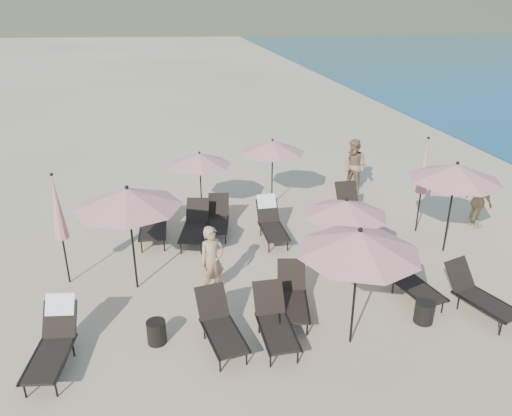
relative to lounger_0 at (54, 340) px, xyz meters
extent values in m
plane|color=#D6BA8C|center=(5.58, 0.23, -0.50)|extent=(800.00, 800.00, 0.00)
cube|color=black|center=(-0.05, -0.37, -0.16)|extent=(0.77, 1.25, 0.05)
cube|color=black|center=(0.06, 0.42, 0.13)|extent=(0.66, 0.53, 0.60)
cylinder|color=black|center=(-0.37, -0.81, -0.33)|extent=(0.04, 0.04, 0.33)
cylinder|color=black|center=(-0.23, 0.18, -0.33)|extent=(0.04, 0.04, 0.33)
cylinder|color=black|center=(0.13, -0.89, -0.33)|extent=(0.04, 0.04, 0.33)
cylinder|color=black|center=(0.27, 0.11, -0.33)|extent=(0.04, 0.04, 0.33)
cube|color=black|center=(-0.34, -0.27, -0.15)|extent=(0.23, 1.31, 0.04)
cube|color=black|center=(0.24, -0.36, -0.15)|extent=(0.23, 1.31, 0.04)
cube|color=white|center=(0.08, 0.56, 0.36)|extent=(0.56, 0.35, 0.36)
cube|color=black|center=(3.02, -0.31, -0.16)|extent=(0.79, 1.24, 0.05)
cube|color=black|center=(2.88, 0.45, 0.12)|extent=(0.66, 0.53, 0.59)
cylinder|color=black|center=(2.86, -0.83, -0.34)|extent=(0.03, 0.03, 0.33)
cylinder|color=black|center=(2.69, 0.14, -0.34)|extent=(0.03, 0.03, 0.33)
cylinder|color=black|center=(3.35, -0.74, -0.34)|extent=(0.03, 0.03, 0.33)
cylinder|color=black|center=(3.18, 0.23, -0.34)|extent=(0.03, 0.03, 0.33)
cube|color=black|center=(2.73, -0.32, -0.15)|extent=(0.27, 1.28, 0.04)
cube|color=black|center=(3.30, -0.22, -0.15)|extent=(0.27, 1.28, 0.04)
cube|color=black|center=(4.01, -0.40, -0.16)|extent=(0.60, 1.16, 0.05)
cube|color=black|center=(4.01, 0.37, 0.12)|extent=(0.60, 0.44, 0.60)
cylinder|color=black|center=(3.76, -0.89, -0.33)|extent=(0.03, 0.03, 0.33)
cylinder|color=black|center=(3.76, 0.11, -0.33)|extent=(0.03, 0.03, 0.33)
cylinder|color=black|center=(4.26, -0.89, -0.33)|extent=(0.03, 0.03, 0.33)
cylinder|color=black|center=(4.26, 0.11, -0.33)|extent=(0.03, 0.03, 0.33)
cube|color=black|center=(3.72, -0.36, -0.15)|extent=(0.04, 1.30, 0.04)
cube|color=black|center=(4.30, -0.35, -0.15)|extent=(0.04, 1.30, 0.04)
cube|color=black|center=(4.52, 0.37, -0.16)|extent=(0.82, 1.25, 0.05)
cube|color=black|center=(4.67, 1.13, 0.12)|extent=(0.67, 0.55, 0.60)
cylinder|color=black|center=(4.17, -0.05, -0.34)|extent=(0.03, 0.03, 0.33)
cylinder|color=black|center=(4.37, 0.92, -0.34)|extent=(0.03, 0.03, 0.33)
cylinder|color=black|center=(4.66, -0.15, -0.34)|extent=(0.03, 0.03, 0.33)
cylinder|color=black|center=(4.86, 0.82, -0.34)|extent=(0.03, 0.03, 0.33)
cube|color=black|center=(4.24, 0.48, -0.15)|extent=(0.30, 1.28, 0.04)
cube|color=black|center=(4.81, 0.36, -0.15)|extent=(0.30, 1.28, 0.04)
cube|color=black|center=(7.31, 0.45, -0.16)|extent=(0.82, 1.26, 0.05)
cube|color=black|center=(7.16, 1.22, 0.13)|extent=(0.68, 0.55, 0.60)
cylinder|color=black|center=(7.15, -0.07, -0.33)|extent=(0.03, 0.03, 0.33)
cylinder|color=black|center=(6.96, 0.91, -0.33)|extent=(0.03, 0.03, 0.33)
cylinder|color=black|center=(7.65, 0.03, -0.33)|extent=(0.03, 0.03, 0.33)
cylinder|color=black|center=(7.46, 1.01, -0.33)|extent=(0.03, 0.03, 0.33)
cube|color=black|center=(7.01, 0.44, -0.15)|extent=(0.29, 1.29, 0.04)
cube|color=black|center=(7.58, 0.56, -0.15)|extent=(0.29, 1.29, 0.04)
cube|color=white|center=(7.13, 1.36, 0.36)|extent=(0.57, 0.37, 0.36)
cube|color=black|center=(8.45, -0.34, -0.16)|extent=(0.94, 1.30, 0.05)
cube|color=black|center=(8.20, 0.41, 0.13)|extent=(0.71, 0.61, 0.61)
cylinder|color=black|center=(8.36, -0.88, -0.33)|extent=(0.04, 0.04, 0.33)
cylinder|color=black|center=(8.05, 0.07, -0.33)|extent=(0.04, 0.04, 0.33)
cylinder|color=black|center=(8.53, 0.23, -0.33)|extent=(0.04, 0.04, 0.33)
cube|color=black|center=(8.16, -0.38, -0.15)|extent=(0.45, 1.27, 0.04)
cube|color=black|center=(8.71, -0.20, -0.15)|extent=(0.45, 1.27, 0.04)
cube|color=black|center=(1.77, 4.49, -0.11)|extent=(0.74, 1.35, 0.06)
cube|color=black|center=(1.81, 5.38, 0.21)|extent=(0.70, 0.53, 0.68)
cylinder|color=black|center=(1.46, 3.95, -0.31)|extent=(0.04, 0.04, 0.37)
cylinder|color=black|center=(1.51, 5.09, -0.31)|extent=(0.04, 0.04, 0.37)
cylinder|color=black|center=(2.03, 3.93, -0.31)|extent=(0.04, 0.04, 0.37)
cylinder|color=black|center=(2.08, 5.06, -0.31)|extent=(0.04, 0.04, 0.37)
cube|color=black|center=(1.44, 4.56, -0.10)|extent=(0.11, 1.49, 0.04)
cube|color=black|center=(2.10, 4.53, -0.10)|extent=(0.11, 1.49, 0.04)
cube|color=black|center=(2.82, 4.12, -0.15)|extent=(0.89, 1.32, 0.05)
cube|color=black|center=(3.01, 4.91, 0.15)|extent=(0.71, 0.59, 0.62)
cylinder|color=black|center=(2.45, 3.69, -0.33)|extent=(0.04, 0.04, 0.34)
cylinder|color=black|center=(2.69, 4.70, -0.33)|extent=(0.04, 0.04, 0.34)
cylinder|color=black|center=(2.95, 3.57, -0.33)|extent=(0.04, 0.04, 0.34)
cylinder|color=black|center=(3.20, 4.58, -0.33)|extent=(0.04, 0.04, 0.34)
cube|color=black|center=(2.54, 4.24, -0.14)|extent=(0.36, 1.33, 0.04)
cube|color=black|center=(3.12, 4.10, -0.14)|extent=(0.36, 1.33, 0.04)
cube|color=black|center=(3.49, 4.54, -0.17)|extent=(0.79, 1.23, 0.05)
cube|color=black|center=(3.64, 5.29, 0.11)|extent=(0.66, 0.53, 0.59)
cylinder|color=black|center=(3.16, 4.12, -0.34)|extent=(0.03, 0.03, 0.32)
cylinder|color=black|center=(3.35, 5.08, -0.34)|extent=(0.03, 0.03, 0.32)
cylinder|color=black|center=(3.65, 4.02, -0.34)|extent=(0.03, 0.03, 0.32)
cylinder|color=black|center=(3.83, 4.99, -0.34)|extent=(0.03, 0.03, 0.32)
cube|color=black|center=(3.22, 4.64, -0.16)|extent=(0.28, 1.27, 0.04)
cube|color=black|center=(3.78, 4.53, -0.16)|extent=(0.28, 1.27, 0.04)
cube|color=black|center=(4.92, 3.79, -0.16)|extent=(0.61, 1.16, 0.05)
cube|color=black|center=(4.92, 4.57, 0.12)|extent=(0.60, 0.44, 0.60)
cylinder|color=black|center=(4.67, 3.31, -0.34)|extent=(0.03, 0.03, 0.33)
cylinder|color=black|center=(4.67, 4.30, -0.34)|extent=(0.03, 0.03, 0.33)
cylinder|color=black|center=(5.18, 3.31, -0.34)|extent=(0.03, 0.03, 0.33)
cylinder|color=black|center=(5.17, 4.31, -0.34)|extent=(0.03, 0.03, 0.33)
cube|color=black|center=(4.63, 3.84, -0.15)|extent=(0.05, 1.30, 0.04)
cube|color=black|center=(5.21, 3.84, -0.15)|extent=(0.05, 1.30, 0.04)
cube|color=white|center=(4.91, 4.71, 0.35)|extent=(0.52, 0.28, 0.36)
cube|color=black|center=(7.50, 4.44, -0.14)|extent=(0.65, 1.25, 0.05)
cube|color=black|center=(7.50, 5.28, 0.17)|extent=(0.64, 0.47, 0.64)
cylinder|color=black|center=(7.23, 3.92, -0.32)|extent=(0.04, 0.04, 0.35)
cylinder|color=black|center=(7.23, 4.99, -0.32)|extent=(0.04, 0.04, 0.35)
cylinder|color=black|center=(7.77, 3.92, -0.32)|extent=(0.04, 0.04, 0.35)
cylinder|color=black|center=(7.77, 4.99, -0.32)|extent=(0.04, 0.04, 0.35)
cube|color=black|center=(7.18, 4.49, -0.12)|extent=(0.04, 1.40, 0.04)
cube|color=black|center=(7.81, 4.49, -0.12)|extent=(0.04, 1.40, 0.04)
cylinder|color=black|center=(1.37, 2.29, 0.65)|extent=(0.05, 0.05, 2.31)
cone|color=pink|center=(1.37, 2.29, 1.70)|extent=(2.31, 2.31, 0.42)
sphere|color=black|center=(1.37, 2.29, 1.94)|extent=(0.09, 0.09, 0.09)
cylinder|color=black|center=(6.05, 1.73, 0.45)|extent=(0.04, 0.04, 1.90)
cone|color=pink|center=(6.05, 1.73, 1.31)|extent=(1.90, 1.90, 0.34)
sphere|color=black|center=(6.05, 1.73, 1.50)|extent=(0.07, 0.07, 0.07)
cylinder|color=black|center=(9.15, 2.52, 0.64)|extent=(0.05, 0.05, 2.27)
cone|color=pink|center=(9.15, 2.52, 1.66)|extent=(2.27, 2.27, 0.41)
sphere|color=black|center=(9.15, 2.52, 1.90)|extent=(0.09, 0.09, 0.09)
cylinder|color=black|center=(3.21, 5.99, 0.43)|extent=(0.04, 0.04, 1.86)
cone|color=pink|center=(3.21, 5.99, 1.28)|extent=(1.86, 1.86, 0.34)
sphere|color=black|center=(3.21, 5.99, 1.47)|extent=(0.07, 0.07, 0.07)
cylinder|color=black|center=(5.46, 6.39, 0.50)|extent=(0.04, 0.04, 2.00)
cone|color=pink|center=(5.46, 6.39, 1.41)|extent=(2.00, 2.00, 0.36)
sphere|color=black|center=(5.46, 6.39, 1.62)|extent=(0.08, 0.08, 0.08)
cylinder|color=black|center=(5.42, -0.49, 0.63)|extent=(0.05, 0.05, 2.26)
cone|color=pink|center=(5.42, -0.49, 1.65)|extent=(2.26, 2.26, 0.41)
sphere|color=black|center=(5.42, -0.49, 1.89)|extent=(0.09, 0.09, 0.09)
cylinder|color=black|center=(9.02, 3.75, 0.09)|extent=(0.04, 0.04, 1.17)
cone|color=pink|center=(9.02, 3.75, 1.42)|extent=(0.32, 0.32, 1.49)
sphere|color=black|center=(9.02, 3.75, 2.20)|extent=(0.07, 0.07, 0.07)
cylinder|color=black|center=(-0.17, 2.82, 0.08)|extent=(0.04, 0.04, 1.15)
cone|color=pink|center=(-0.17, 2.82, 1.38)|extent=(0.31, 0.31, 1.46)
sphere|color=black|center=(-0.17, 2.82, 2.15)|extent=(0.07, 0.07, 0.07)
cylinder|color=black|center=(1.78, 0.21, -0.26)|extent=(0.37, 0.37, 0.47)
cylinder|color=black|center=(7.11, -0.18, -0.27)|extent=(0.40, 0.40, 0.46)
imported|color=tan|center=(3.05, 1.73, 0.31)|extent=(0.69, 0.57, 1.61)
imported|color=#90694A|center=(8.39, 6.97, 0.40)|extent=(1.09, 1.11, 1.80)
imported|color=tan|center=(10.81, 3.70, 0.28)|extent=(0.54, 0.97, 1.56)
camera|label=1|loc=(2.12, -7.78, 5.66)|focal=35.00mm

